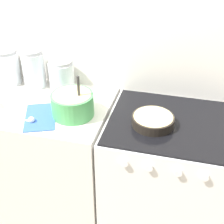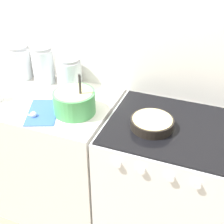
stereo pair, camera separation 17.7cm
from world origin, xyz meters
name	(u,v)px [view 2 (the right image)]	position (x,y,z in m)	size (l,w,h in m)	color
wall_back	(128,49)	(0.00, 0.65, 1.20)	(4.75, 0.05, 2.40)	white
countertop_cabinet	(52,154)	(-0.44, 0.31, 0.46)	(0.88, 0.63, 0.93)	silver
stove	(164,185)	(0.38, 0.31, 0.46)	(0.73, 0.65, 0.93)	silver
mixing_bowl	(74,101)	(-0.19, 0.25, 1.00)	(0.25, 0.25, 0.26)	#4CA559
baking_pan	(152,123)	(0.28, 0.26, 0.96)	(0.24, 0.24, 0.06)	black
storage_jar_left	(19,64)	(-0.76, 0.53, 1.03)	(0.17, 0.17, 0.24)	silver
storage_jar_middle	(43,67)	(-0.56, 0.53, 1.04)	(0.15, 0.15, 0.26)	silver
storage_jar_right	(69,75)	(-0.36, 0.53, 1.01)	(0.17, 0.17, 0.21)	silver
recipe_page	(43,112)	(-0.36, 0.17, 0.93)	(0.27, 0.33, 0.01)	#3359B2
measuring_spoon	(32,114)	(-0.40, 0.11, 0.94)	(0.12, 0.04, 0.04)	white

